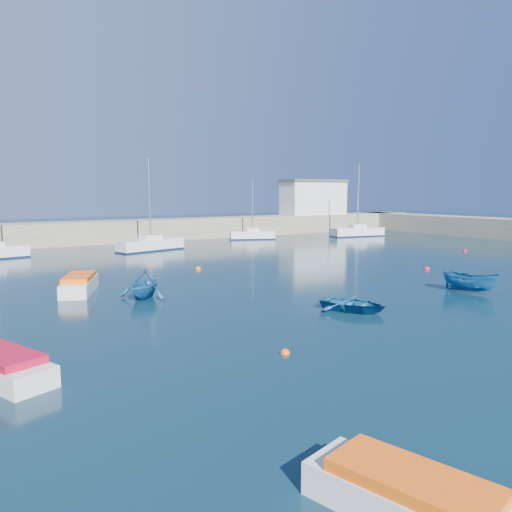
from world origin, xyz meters
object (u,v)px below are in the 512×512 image
dinghy_center (353,304)px  harbor_office (313,198)px  sailboat_8 (357,232)px  motorboat_0 (1,366)px  sailboat_6 (151,244)px  sailboat_7 (252,235)px  dinghy_right (470,282)px  dinghy_left (144,284)px  motorboat_1 (79,284)px  motorboat_3 (413,499)px

dinghy_center → harbor_office: bearing=25.8°
sailboat_8 → motorboat_0: 57.30m
sailboat_6 → sailboat_8: bearing=-103.4°
motorboat_0 → harbor_office: bearing=20.2°
sailboat_7 → dinghy_right: (-6.73, -36.07, 0.06)m
sailboat_6 → dinghy_center: size_ratio=2.80×
harbor_office → dinghy_right: 47.24m
motorboat_0 → dinghy_right: (25.54, 0.71, 0.19)m
dinghy_left → motorboat_1: bearing=171.4°
motorboat_1 → dinghy_center: 16.38m
motorboat_3 → dinghy_left: dinghy_left is taller
motorboat_3 → sailboat_6: bearing=60.3°
dinghy_center → dinghy_left: size_ratio=1.08×
dinghy_right → sailboat_7: bearing=64.3°
motorboat_0 → dinghy_center: motorboat_0 is taller
motorboat_1 → motorboat_3: bearing=-66.4°
harbor_office → motorboat_1: 50.98m
dinghy_left → dinghy_center: bearing=-2.7°
dinghy_center → sailboat_7: bearing=38.0°
sailboat_6 → sailboat_8: sailboat_8 is taller
motorboat_0 → dinghy_left: 12.62m
dinghy_left → sailboat_7: bearing=92.9°
motorboat_1 → dinghy_left: bearing=-30.1°
sailboat_8 → dinghy_right: bearing=157.8°
motorboat_1 → dinghy_center: motorboat_1 is taller
sailboat_8 → dinghy_center: (-30.65, -32.01, -0.30)m
motorboat_1 → motorboat_3: 25.18m
sailboat_7 → dinghy_left: (-24.08, -27.19, 0.24)m
motorboat_3 → dinghy_center: bearing=35.2°
harbor_office → motorboat_0: harbor_office is taller
sailboat_8 → dinghy_right: (-21.34, -32.23, -0.01)m
sailboat_8 → motorboat_1: 45.88m
dinghy_center → dinghy_right: (9.31, -0.22, 0.29)m
motorboat_0 → dinghy_right: bearing=-20.5°
harbor_office → dinghy_center: size_ratio=2.95×
dinghy_center → dinghy_left: 11.83m
sailboat_7 → dinghy_center: size_ratio=2.24×
harbor_office → motorboat_1: bearing=-144.6°
motorboat_0 → dinghy_center: 16.26m
motorboat_0 → dinghy_center: size_ratio=1.33×
dinghy_center → dinghy_right: dinghy_right is taller
motorboat_1 → motorboat_3: (0.28, -25.17, -0.07)m
motorboat_0 → motorboat_1: (5.44, 13.25, 0.07)m
sailboat_7 → motorboat_0: size_ratio=1.68×
motorboat_1 → harbor_office: bearing=58.3°
motorboat_1 → motorboat_0: bearing=-89.4°
sailboat_8 → dinghy_center: sailboat_8 is taller
harbor_office → dinghy_center: 51.95m
motorboat_0 → motorboat_3: 13.23m
motorboat_3 → dinghy_center: motorboat_3 is taller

